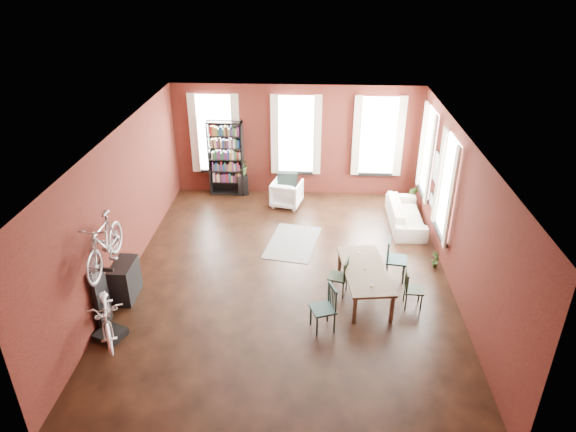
# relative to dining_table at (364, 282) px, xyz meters

# --- Properties ---
(room) EXTENTS (9.00, 9.04, 3.22)m
(room) POSITION_rel_dining_table_xyz_m (-1.36, 1.22, 1.81)
(room) COLOR black
(room) RESTS_ON ground
(dining_table) EXTENTS (1.09, 1.99, 0.65)m
(dining_table) POSITION_rel_dining_table_xyz_m (0.00, 0.00, 0.00)
(dining_table) COLOR brown
(dining_table) RESTS_ON ground
(dining_chair_a) EXTENTS (0.55, 0.55, 0.92)m
(dining_chair_a) POSITION_rel_dining_table_xyz_m (-0.86, -1.11, 0.14)
(dining_chair_a) COLOR #1B3B38
(dining_chair_a) RESTS_ON ground
(dining_chair_b) EXTENTS (0.47, 0.47, 0.82)m
(dining_chair_b) POSITION_rel_dining_table_xyz_m (-0.53, 0.06, 0.09)
(dining_chair_b) COLOR black
(dining_chair_b) RESTS_ON ground
(dining_chair_c) EXTENTS (0.38, 0.38, 0.80)m
(dining_chair_c) POSITION_rel_dining_table_xyz_m (0.96, -0.31, 0.08)
(dining_chair_c) COLOR black
(dining_chair_c) RESTS_ON ground
(dining_chair_d) EXTENTS (0.50, 0.50, 0.96)m
(dining_chair_d) POSITION_rel_dining_table_xyz_m (0.74, 0.67, 0.15)
(dining_chair_d) COLOR #1B3A3C
(dining_chair_d) RESTS_ON ground
(bookshelf) EXTENTS (1.00, 0.32, 2.20)m
(bookshelf) POSITION_rel_dining_table_xyz_m (-3.61, 4.90, 0.78)
(bookshelf) COLOR black
(bookshelf) RESTS_ON ground
(white_armchair) EXTENTS (0.93, 0.89, 0.80)m
(white_armchair) POSITION_rel_dining_table_xyz_m (-1.83, 4.21, 0.08)
(white_armchair) COLOR white
(white_armchair) RESTS_ON ground
(cream_sofa) EXTENTS (0.61, 2.08, 0.81)m
(cream_sofa) POSITION_rel_dining_table_xyz_m (1.34, 3.20, 0.08)
(cream_sofa) COLOR beige
(cream_sofa) RESTS_ON ground
(striped_rug) EXTENTS (1.43, 1.97, 0.01)m
(striped_rug) POSITION_rel_dining_table_xyz_m (-1.56, 2.10, -0.32)
(striped_rug) COLOR black
(striped_rug) RESTS_ON ground
(bike_trainer) EXTENTS (0.61, 0.61, 0.14)m
(bike_trainer) POSITION_rel_dining_table_xyz_m (-4.79, -1.57, -0.25)
(bike_trainer) COLOR black
(bike_trainer) RESTS_ON ground
(bike_wall_rack) EXTENTS (0.16, 0.60, 1.30)m
(bike_wall_rack) POSITION_rel_dining_table_xyz_m (-5.01, -1.20, 0.33)
(bike_wall_rack) COLOR black
(bike_wall_rack) RESTS_ON ground
(console_table) EXTENTS (0.40, 0.80, 0.80)m
(console_table) POSITION_rel_dining_table_xyz_m (-4.89, -0.30, 0.08)
(console_table) COLOR black
(console_table) RESTS_ON ground
(plant_stand) EXTENTS (0.39, 0.39, 0.60)m
(plant_stand) POSITION_rel_dining_table_xyz_m (-3.18, 4.90, -0.02)
(plant_stand) COLOR black
(plant_stand) RESTS_ON ground
(plant_by_sofa) EXTENTS (0.49, 0.69, 0.28)m
(plant_by_sofa) POSITION_rel_dining_table_xyz_m (1.64, 4.29, -0.18)
(plant_by_sofa) COLOR #335823
(plant_by_sofa) RESTS_ON ground
(plant_small) EXTENTS (0.41, 0.44, 0.14)m
(plant_small) POSITION_rel_dining_table_xyz_m (1.70, 1.17, -0.25)
(plant_small) COLOR #2C5220
(plant_small) RESTS_ON ground
(bicycle_floor) EXTENTS (0.92, 1.08, 1.73)m
(bicycle_floor) POSITION_rel_dining_table_xyz_m (-4.76, -1.60, 0.68)
(bicycle_floor) COLOR white
(bicycle_floor) RESTS_ON bike_trainer
(bicycle_hung) EXTENTS (0.47, 1.00, 1.66)m
(bicycle_hung) POSITION_rel_dining_table_xyz_m (-4.76, -1.20, 1.81)
(bicycle_hung) COLOR #A5A8AD
(bicycle_hung) RESTS_ON bike_wall_rack
(plant_on_stand) EXTENTS (0.69, 0.72, 0.45)m
(plant_on_stand) POSITION_rel_dining_table_xyz_m (-3.17, 4.93, 0.50)
(plant_on_stand) COLOR #3D6327
(plant_on_stand) RESTS_ON plant_stand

